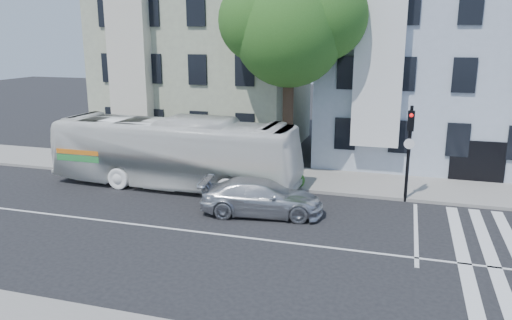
% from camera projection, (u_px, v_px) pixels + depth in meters
% --- Properties ---
extents(ground, '(120.00, 120.00, 0.00)m').
position_uv_depth(ground, '(234.00, 236.00, 18.57)').
color(ground, black).
rests_on(ground, ground).
extents(sidewalk_far, '(80.00, 4.00, 0.15)m').
position_uv_depth(sidewalk_far, '(285.00, 178.00, 25.98)').
color(sidewalk_far, gray).
rests_on(sidewalk_far, ground).
extents(building_left, '(12.00, 10.00, 11.00)m').
position_uv_depth(building_left, '(208.00, 63.00, 33.13)').
color(building_left, '#989C83').
rests_on(building_left, ground).
extents(building_right, '(12.00, 10.00, 11.00)m').
position_uv_depth(building_right, '(430.00, 67.00, 29.20)').
color(building_right, '#A4B2C3').
rests_on(building_right, ground).
extents(street_tree, '(7.30, 5.90, 11.10)m').
position_uv_depth(street_tree, '(291.00, 24.00, 24.76)').
color(street_tree, '#2D2116').
rests_on(street_tree, ground).
extents(bus, '(3.18, 12.46, 3.45)m').
position_uv_depth(bus, '(174.00, 152.00, 24.35)').
color(bus, white).
rests_on(bus, ground).
extents(sedan, '(2.80, 5.34, 1.48)m').
position_uv_depth(sedan, '(262.00, 197.00, 20.72)').
color(sedan, silver).
rests_on(sedan, ground).
extents(hedge, '(8.18, 4.00, 0.70)m').
position_uv_depth(hedge, '(215.00, 173.00, 25.21)').
color(hedge, '#2C541B').
rests_on(hedge, sidewalk_far).
extents(traffic_signal, '(0.45, 0.53, 4.33)m').
position_uv_depth(traffic_signal, '(409.00, 141.00, 21.71)').
color(traffic_signal, black).
rests_on(traffic_signal, ground).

